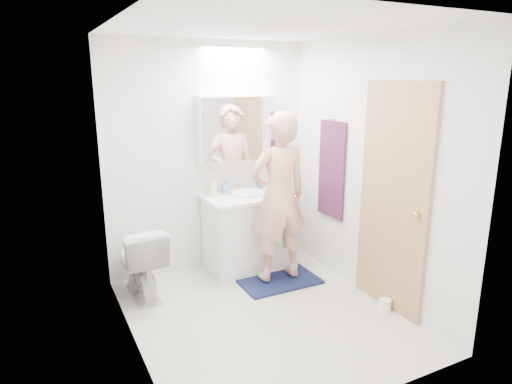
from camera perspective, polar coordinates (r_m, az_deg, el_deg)
floor at (r=4.09m, az=1.00°, el=-15.27°), size 2.50×2.50×0.00m
ceiling at (r=3.58m, az=1.18°, el=20.40°), size 2.50×2.50×0.00m
wall_back at (r=4.77m, az=-6.01°, el=4.34°), size 2.50×0.00×2.50m
wall_front at (r=2.66m, az=13.89°, el=-4.16°), size 2.50×0.00×2.50m
wall_left at (r=3.30m, az=-16.06°, el=-0.69°), size 0.00×2.50×2.50m
wall_right at (r=4.27m, az=14.24°, el=2.80°), size 0.00×2.50×2.50m
vanity_cabinet at (r=4.85m, az=-0.85°, el=-5.31°), size 0.90×0.55×0.78m
countertop at (r=4.73m, az=-0.87°, el=-0.63°), size 0.95×0.58×0.04m
sink_basin at (r=4.75m, az=-1.03°, el=-0.14°), size 0.36×0.36×0.03m
faucet at (r=4.90m, az=-2.01°, el=1.10°), size 0.02×0.02×0.16m
medicine_cabinet at (r=4.77m, az=-2.38°, el=8.06°), size 0.88×0.14×0.70m
mirror_panel at (r=4.70m, az=-1.99°, el=7.97°), size 0.84×0.01×0.66m
toilet at (r=4.40m, az=-14.45°, el=-8.46°), size 0.41×0.70×0.70m
bath_rug at (r=4.69m, az=2.75°, el=-11.06°), size 0.81×0.56×0.02m
person at (r=4.39m, az=2.89°, el=-0.68°), size 0.62×0.41×1.68m
door at (r=4.05m, az=17.09°, el=-0.92°), size 0.04×0.80×2.00m
door_knob at (r=3.84m, az=19.68°, el=-2.76°), size 0.06×0.06×0.06m
towel at (r=4.69m, az=9.58°, el=2.82°), size 0.02×0.42×1.00m
towel_hook at (r=4.61m, az=9.72°, el=9.14°), size 0.07×0.02×0.02m
soap_bottle_a at (r=4.70m, az=-5.51°, el=0.82°), size 0.12×0.12×0.22m
soap_bottle_b at (r=4.79m, az=-3.82°, el=0.79°), size 0.08×0.09×0.17m
toothbrush_cup at (r=4.94m, az=0.53°, el=0.86°), size 0.13×0.13×0.10m
toilet_paper_roll at (r=4.30m, az=16.07°, el=-13.60°), size 0.11×0.11×0.10m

